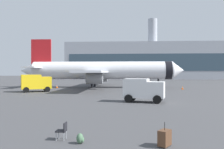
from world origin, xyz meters
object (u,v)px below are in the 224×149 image
Objects in this scene: service_truck at (36,82)px; cargo_van at (144,89)px; safety_cone_far at (57,87)px; rolling_suitcase at (165,138)px; safety_cone_near at (182,88)px; gate_chair at (63,130)px; safety_cone_mid at (161,88)px; traveller_backpack at (80,139)px; airplane_at_gate at (101,71)px.

service_truck is 21.29m from cargo_van.
safety_cone_far is 0.58× the size of rolling_suitcase.
safety_cone_near is 25.31m from safety_cone_far.
cargo_van is at bearing 71.42° from gate_chair.
safety_cone_mid is 21.28m from safety_cone_far.
rolling_suitcase is 1.28× the size of gate_chair.
service_truck is at bearing -168.43° from safety_cone_mid.
cargo_van reaches higher than safety_cone_far.
traveller_backpack is at bearing -110.12° from safety_cone_near.
cargo_van reaches higher than safety_cone_near.
airplane_at_gate is 32.38× the size of rolling_suitcase.
cargo_van is 17.51m from safety_cone_mid.
safety_cone_near is (26.02, 7.08, -1.30)m from service_truck.
service_truck is 1.11× the size of cargo_van.
rolling_suitcase is at bearing -104.28° from safety_cone_near.
cargo_van is (17.21, -12.53, -0.16)m from service_truck.
service_truck reaches higher than gate_chair.
safety_cone_mid is at bearing -32.46° from airplane_at_gate.
service_truck reaches higher than traveller_backpack.
gate_chair is at bearing 151.25° from traveller_backpack.
gate_chair is (11.39, -36.70, 0.18)m from safety_cone_far.
safety_cone_far is (-9.03, -2.57, -3.34)m from airplane_at_gate.
safety_cone_near is 37.33m from traveller_backpack.
traveller_backpack is at bearing -71.61° from safety_cone_far.
traveller_backpack is 1.15m from gate_chair.
cargo_van is at bearing -114.21° from safety_cone_near.
airplane_at_gate is 39.47m from gate_chair.
rolling_suitcase is 3.88m from traveller_backpack.
cargo_van is 4.32× the size of rolling_suitcase.
rolling_suitcase is 2.29× the size of traveller_backpack.
safety_cone_mid is (-4.50, -2.68, 0.08)m from safety_cone_near.
gate_chair is (-9.32, -31.84, 0.11)m from safety_cone_mid.
service_truck is at bearing -129.72° from airplane_at_gate.
service_truck is 22.00m from safety_cone_mid.
rolling_suitcase is (7.21, -40.00, -3.27)m from airplane_at_gate.
rolling_suitcase reaches higher than safety_cone_far.
airplane_at_gate is 55.51× the size of safety_cone_far.
airplane_at_gate reaches higher than safety_cone_mid.
safety_cone_mid is 0.72× the size of rolling_suitcase.
traveller_backpack is (-4.03, -15.44, -1.22)m from cargo_van.
safety_cone_near is 0.73× the size of gate_chair.
airplane_at_gate is at bearing 100.22° from rolling_suitcase.
safety_cone_near is 37.18m from gate_chair.
safety_cone_mid is (11.68, -7.43, -3.26)m from airplane_at_gate.
airplane_at_gate is 15.53m from service_truck.
safety_cone_far is at bearing 126.97° from cargo_van.
safety_cone_near reaches higher than traveller_backpack.
airplane_at_gate is 56.36× the size of safety_cone_near.
cargo_van is 7.40× the size of safety_cone_far.
traveller_backpack is at bearing -85.20° from airplane_at_gate.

